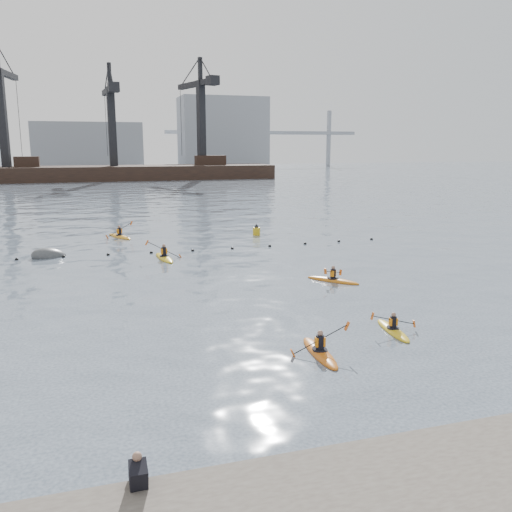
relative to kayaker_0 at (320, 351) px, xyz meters
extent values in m
plane|color=#363F4F|center=(-1.76, -1.09, -0.10)|extent=(400.00, 400.00, 0.00)
cube|color=black|center=(-7.26, -6.89, 0.68)|extent=(0.38, 0.60, 0.67)
cube|color=black|center=(-7.26, -6.67, 0.52)|extent=(0.34, 0.40, 0.24)
sphere|color=#8C6651|center=(-7.26, -6.79, 1.06)|extent=(0.21, 0.21, 0.21)
sphere|color=black|center=(-12.76, 21.65, -0.07)|extent=(0.24, 0.24, 0.24)
sphere|color=black|center=(-9.76, 21.62, -0.07)|extent=(0.24, 0.24, 0.24)
sphere|color=black|center=(-6.76, 21.49, -0.07)|extent=(0.24, 0.24, 0.24)
sphere|color=black|center=(-3.76, 21.32, -0.07)|extent=(0.24, 0.24, 0.24)
sphere|color=black|center=(-0.76, 21.19, -0.07)|extent=(0.24, 0.24, 0.24)
sphere|color=black|center=(2.24, 21.16, -0.07)|extent=(0.24, 0.24, 0.24)
sphere|color=black|center=(5.24, 21.25, -0.07)|extent=(0.24, 0.24, 0.24)
sphere|color=black|center=(8.24, 21.41, -0.07)|extent=(0.24, 0.24, 0.24)
sphere|color=black|center=(11.24, 21.57, -0.07)|extent=(0.24, 0.24, 0.24)
sphere|color=black|center=(14.24, 21.65, -0.07)|extent=(0.24, 0.24, 0.24)
cube|color=black|center=(-1.76, 108.91, 0.75)|extent=(72.00, 12.00, 4.50)
cube|color=black|center=(-19.76, 108.91, 4.10)|extent=(5.00, 3.00, 2.20)
cube|color=black|center=(20.24, 108.91, 4.10)|extent=(7.00, 3.00, 2.20)
cube|color=black|center=(-23.76, 108.91, 13.00)|extent=(1.85, 1.85, 20.00)
cube|color=black|center=(-23.29, 111.57, 22.40)|extent=(4.31, 17.93, 1.20)
cube|color=black|center=(-1.76, 108.91, 11.50)|extent=(1.73, 1.73, 17.00)
cube|color=black|center=(-1.95, 111.15, 19.40)|extent=(2.50, 15.05, 1.20)
cube|color=black|center=(-1.30, 103.68, 19.40)|extent=(2.42, 2.78, 2.00)
cube|color=black|center=(-1.76, 108.91, 22.50)|extent=(0.87, 0.87, 5.00)
cube|color=black|center=(18.24, 108.91, 12.50)|extent=(1.96, 1.96, 19.00)
cube|color=black|center=(17.58, 111.37, 21.40)|extent=(5.56, 16.73, 1.20)
cube|color=black|center=(19.78, 103.16, 21.40)|extent=(2.80, 3.08, 2.00)
cube|color=black|center=(18.24, 108.91, 24.50)|extent=(0.98, 0.98, 5.00)
cube|color=gray|center=(-6.76, 148.91, 6.90)|extent=(30.00, 14.00, 14.00)
cube|color=gray|center=(33.24, 148.91, 10.90)|extent=(26.00, 14.00, 22.00)
cube|color=gray|center=(53.24, 168.91, 11.90)|extent=(70.00, 2.00, 1.20)
cylinder|color=gray|center=(28.24, 168.91, 9.90)|extent=(1.60, 1.60, 20.00)
cylinder|color=gray|center=(78.24, 168.91, 9.90)|extent=(1.60, 1.60, 20.00)
ellipsoid|color=#BF5B11|center=(0.00, 0.00, -0.06)|extent=(0.88, 3.33, 0.33)
cylinder|color=black|center=(0.00, 0.00, 0.07)|extent=(0.66, 0.66, 0.06)
cylinder|color=black|center=(0.00, 0.00, 0.36)|extent=(0.31, 0.31, 0.54)
cube|color=orange|center=(0.00, 0.00, 0.38)|extent=(0.39, 0.25, 0.35)
sphere|color=#8C6651|center=(0.00, 0.00, 0.72)|extent=(0.22, 0.22, 0.22)
cylinder|color=black|center=(0.00, 0.00, 0.47)|extent=(2.07, 0.17, 0.99)
cube|color=#D85914|center=(-1.05, 0.07, 0.02)|extent=(0.20, 0.16, 0.34)
cube|color=#D85914|center=(1.05, -0.07, 0.91)|extent=(0.20, 0.16, 0.34)
ellipsoid|color=gold|center=(3.93, 1.38, -0.06)|extent=(0.94, 2.99, 0.29)
cylinder|color=black|center=(3.93, 1.38, 0.06)|extent=(0.61, 0.61, 0.06)
cylinder|color=black|center=(3.93, 1.38, 0.31)|extent=(0.28, 0.28, 0.48)
cube|color=orange|center=(3.93, 1.38, 0.33)|extent=(0.35, 0.24, 0.31)
sphere|color=#8C6651|center=(3.93, 1.38, 0.63)|extent=(0.19, 0.19, 0.19)
cylinder|color=black|center=(3.93, 1.38, 0.40)|extent=(1.96, 0.28, 0.51)
cube|color=#D85914|center=(3.00, 1.50, 0.63)|extent=(0.13, 0.14, 0.31)
cube|color=#D85914|center=(4.86, 1.27, 0.18)|extent=(0.13, 0.14, 0.31)
ellipsoid|color=gold|center=(-3.13, 19.11, -0.06)|extent=(1.16, 3.69, 0.36)
cylinder|color=black|center=(-3.13, 19.11, 0.09)|extent=(0.76, 0.76, 0.07)
cylinder|color=black|center=(-3.13, 19.11, 0.41)|extent=(0.34, 0.34, 0.59)
cube|color=orange|center=(-3.13, 19.11, 0.43)|extent=(0.44, 0.30, 0.39)
sphere|color=#8C6651|center=(-3.13, 19.11, 0.81)|extent=(0.24, 0.24, 0.24)
cylinder|color=black|center=(-3.13, 19.11, 0.52)|extent=(2.17, 0.31, 1.28)
cube|color=#D85914|center=(-4.28, 18.97, 1.10)|extent=(0.26, 0.19, 0.36)
cube|color=#D85914|center=(-1.98, 19.25, -0.06)|extent=(0.26, 0.19, 0.36)
ellipsoid|color=#C16812|center=(5.22, 9.91, -0.06)|extent=(2.56, 2.89, 0.32)
cylinder|color=black|center=(5.22, 9.91, 0.07)|extent=(0.85, 0.85, 0.06)
cylinder|color=black|center=(5.22, 9.91, 0.35)|extent=(0.30, 0.30, 0.52)
cube|color=orange|center=(5.22, 9.91, 0.37)|extent=(0.42, 0.40, 0.34)
sphere|color=#8C6651|center=(5.22, 9.91, 0.70)|extent=(0.21, 0.21, 0.21)
cylinder|color=black|center=(5.22, 9.91, 0.45)|extent=(1.69, 1.41, 0.55)
cube|color=#D85914|center=(6.01, 10.57, 0.21)|extent=(0.19, 0.19, 0.34)
cube|color=#D85914|center=(4.42, 9.25, 0.69)|extent=(0.19, 0.19, 0.34)
ellipsoid|color=orange|center=(-5.50, 29.10, -0.06)|extent=(2.11, 3.57, 0.36)
cylinder|color=black|center=(-5.50, 29.10, 0.09)|extent=(0.89, 0.89, 0.07)
cylinder|color=black|center=(-5.50, 29.10, 0.40)|extent=(0.34, 0.34, 0.58)
cube|color=orange|center=(-5.50, 29.10, 0.43)|extent=(0.47, 0.39, 0.38)
sphere|color=#8C6651|center=(-5.50, 29.10, 0.80)|extent=(0.24, 0.24, 0.24)
cylinder|color=black|center=(-5.50, 29.10, 0.52)|extent=(2.08, 0.95, 1.07)
cube|color=#D85914|center=(-6.55, 28.64, 0.04)|extent=(0.26, 0.23, 0.37)
cube|color=#D85914|center=(-4.46, 29.57, 0.99)|extent=(0.26, 0.23, 0.37)
ellipsoid|color=#3E4043|center=(-10.70, 22.12, -0.10)|extent=(3.03, 2.29, 1.73)
cylinder|color=gold|center=(5.89, 26.71, 0.17)|extent=(0.62, 0.62, 0.80)
cone|color=black|center=(5.89, 26.71, 0.75)|extent=(0.39, 0.39, 0.31)
camera|label=1|loc=(-7.94, -17.46, 7.53)|focal=38.00mm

